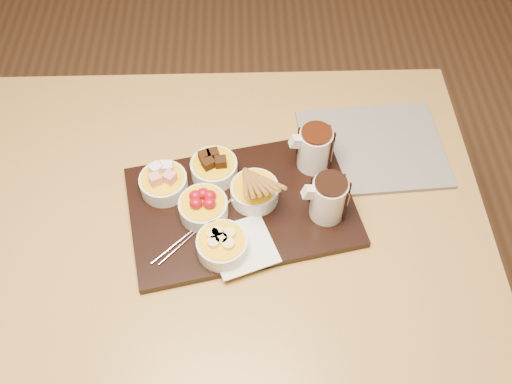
{
  "coord_description": "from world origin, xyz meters",
  "views": [
    {
      "loc": [
        0.1,
        -0.69,
        1.74
      ],
      "look_at": [
        0.12,
        -0.02,
        0.81
      ],
      "focal_mm": 40.0,
      "sensor_mm": 36.0,
      "label": 1
    }
  ],
  "objects_px": {
    "bowl_strawberries": "(203,208)",
    "pitcher_milk_chocolate": "(315,149)",
    "serving_board": "(242,207)",
    "dining_table": "(204,228)",
    "newspaper": "(372,148)",
    "pitcher_dark_chocolate": "(328,199)"
  },
  "relations": [
    {
      "from": "dining_table",
      "to": "bowl_strawberries",
      "type": "bearing_deg",
      "value": -74.96
    },
    {
      "from": "dining_table",
      "to": "pitcher_milk_chocolate",
      "type": "relative_size",
      "value": 12.34
    },
    {
      "from": "dining_table",
      "to": "newspaper",
      "type": "relative_size",
      "value": 3.78
    },
    {
      "from": "bowl_strawberries",
      "to": "pitcher_dark_chocolate",
      "type": "height_order",
      "value": "pitcher_dark_chocolate"
    },
    {
      "from": "dining_table",
      "to": "serving_board",
      "type": "bearing_deg",
      "value": -11.28
    },
    {
      "from": "dining_table",
      "to": "pitcher_milk_chocolate",
      "type": "xyz_separation_m",
      "value": [
        0.25,
        0.09,
        0.17
      ]
    },
    {
      "from": "bowl_strawberries",
      "to": "pitcher_dark_chocolate",
      "type": "bearing_deg",
      "value": -1.05
    },
    {
      "from": "bowl_strawberries",
      "to": "pitcher_milk_chocolate",
      "type": "bearing_deg",
      "value": 27.99
    },
    {
      "from": "serving_board",
      "to": "bowl_strawberries",
      "type": "relative_size",
      "value": 4.6
    },
    {
      "from": "newspaper",
      "to": "bowl_strawberries",
      "type": "bearing_deg",
      "value": -158.52
    },
    {
      "from": "pitcher_milk_chocolate",
      "to": "newspaper",
      "type": "bearing_deg",
      "value": 8.68
    },
    {
      "from": "serving_board",
      "to": "pitcher_milk_chocolate",
      "type": "height_order",
      "value": "pitcher_milk_chocolate"
    },
    {
      "from": "pitcher_milk_chocolate",
      "to": "pitcher_dark_chocolate",
      "type": "bearing_deg",
      "value": -94.4
    },
    {
      "from": "newspaper",
      "to": "pitcher_dark_chocolate",
      "type": "bearing_deg",
      "value": -128.11
    },
    {
      "from": "serving_board",
      "to": "pitcher_milk_chocolate",
      "type": "distance_m",
      "value": 0.2
    },
    {
      "from": "pitcher_dark_chocolate",
      "to": "pitcher_milk_chocolate",
      "type": "xyz_separation_m",
      "value": [
        -0.02,
        0.13,
        0.0
      ]
    },
    {
      "from": "pitcher_dark_chocolate",
      "to": "newspaper",
      "type": "relative_size",
      "value": 0.31
    },
    {
      "from": "dining_table",
      "to": "serving_board",
      "type": "distance_m",
      "value": 0.14
    },
    {
      "from": "serving_board",
      "to": "pitcher_dark_chocolate",
      "type": "distance_m",
      "value": 0.18
    },
    {
      "from": "serving_board",
      "to": "pitcher_dark_chocolate",
      "type": "relative_size",
      "value": 4.73
    },
    {
      "from": "serving_board",
      "to": "newspaper",
      "type": "distance_m",
      "value": 0.34
    },
    {
      "from": "pitcher_dark_chocolate",
      "to": "dining_table",
      "type": "bearing_deg",
      "value": 159.04
    }
  ]
}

